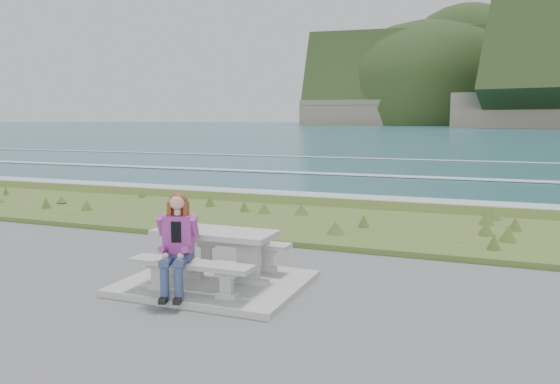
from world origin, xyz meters
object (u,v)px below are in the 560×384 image
Objects in this scene: bench_landward at (191,269)px; seated_woman at (176,258)px; bench_seaward at (236,247)px; picnic_table at (215,241)px.

bench_landward is 1.30× the size of seated_woman.
bench_landward is at bearing -90.00° from bench_seaward.
bench_seaward is at bearing 90.00° from bench_landward.
picnic_table is 1.00× the size of bench_seaward.
bench_seaward is (0.00, 0.70, -0.23)m from picnic_table.
picnic_table is 0.74m from bench_landward.
bench_seaward is at bearing 67.60° from seated_woman.
seated_woman is (-0.15, -1.53, 0.16)m from bench_seaward.
bench_landward is 1.40m from bench_seaward.
bench_seaward is 1.54m from seated_woman.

